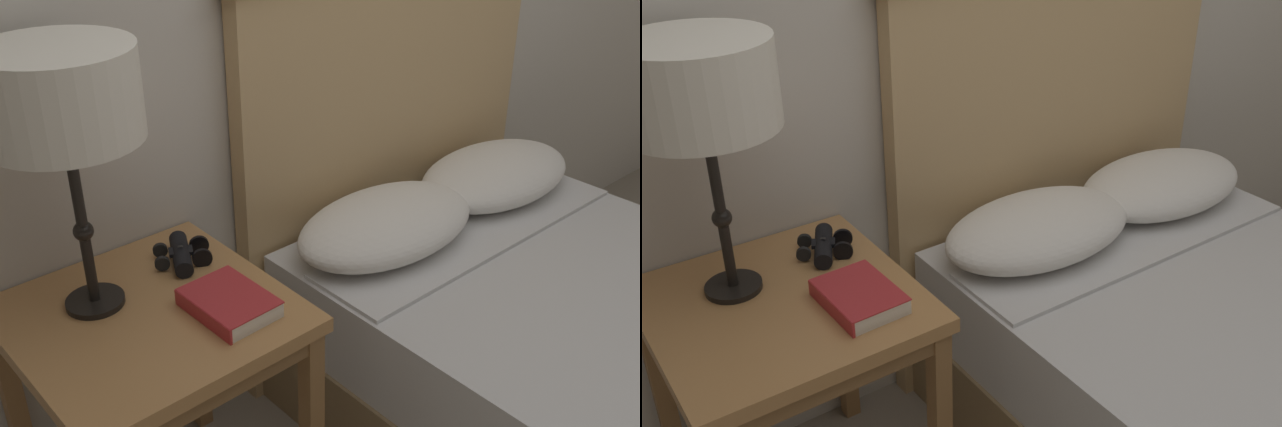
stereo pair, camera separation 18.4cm
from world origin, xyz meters
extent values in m
cube|color=#AD7A47|center=(-0.65, 0.65, 0.65)|extent=(0.58, 0.58, 0.04)
cube|color=brown|center=(-0.65, 0.65, 0.61)|extent=(0.55, 0.55, 0.05)
cube|color=olive|center=(-0.91, 0.91, 0.32)|extent=(0.04, 0.04, 0.63)
cube|color=olive|center=(-0.40, 0.91, 0.32)|extent=(0.04, 0.04, 0.63)
cube|color=olive|center=(0.37, 0.02, 0.13)|extent=(1.13, 1.73, 0.26)
cube|color=silver|center=(0.37, 0.02, 0.39)|extent=(1.10, 1.69, 0.26)
cube|color=silver|center=(0.37, 0.56, 0.53)|extent=(1.08, 0.28, 0.01)
cube|color=tan|center=(0.37, 0.91, 0.63)|extent=(1.18, 0.06, 1.26)
ellipsoid|color=white|center=(0.12, 0.67, 0.60)|extent=(0.60, 0.36, 0.15)
ellipsoid|color=white|center=(0.63, 0.67, 0.60)|extent=(0.60, 0.36, 0.15)
cylinder|color=black|center=(-0.73, 0.76, 0.68)|extent=(0.13, 0.13, 0.01)
cylinder|color=black|center=(-0.73, 0.76, 0.88)|extent=(0.02, 0.02, 0.38)
sphere|color=black|center=(-0.73, 0.76, 0.86)|extent=(0.04, 0.04, 0.04)
cylinder|color=silver|center=(-0.73, 0.76, 1.16)|extent=(0.32, 0.32, 0.19)
cube|color=silver|center=(-0.52, 0.54, 0.69)|extent=(0.15, 0.20, 0.04)
cube|color=#B2282D|center=(-0.52, 0.54, 0.71)|extent=(0.15, 0.21, 0.00)
cube|color=#B2282D|center=(-0.59, 0.54, 0.69)|extent=(0.01, 0.20, 0.04)
cylinder|color=black|center=(-0.50, 0.75, 0.69)|extent=(0.08, 0.10, 0.04)
cylinder|color=black|center=(-0.46, 0.73, 0.69)|extent=(0.05, 0.03, 0.05)
cylinder|color=black|center=(-0.54, 0.77, 0.69)|extent=(0.04, 0.03, 0.04)
cylinder|color=black|center=(-0.47, 0.81, 0.69)|extent=(0.08, 0.10, 0.04)
cylinder|color=black|center=(-0.43, 0.79, 0.69)|extent=(0.05, 0.03, 0.05)
cylinder|color=black|center=(-0.52, 0.83, 0.69)|extent=(0.04, 0.03, 0.04)
cube|color=black|center=(-0.49, 0.78, 0.70)|extent=(0.07, 0.06, 0.01)
cylinder|color=black|center=(-0.49, 0.78, 0.70)|extent=(0.02, 0.02, 0.02)
camera|label=1|loc=(-1.26, -0.61, 1.64)|focal=42.00mm
camera|label=2|loc=(-1.12, -0.72, 1.64)|focal=42.00mm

